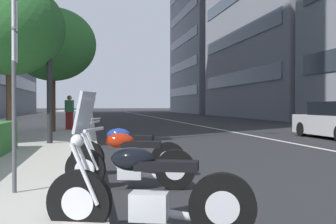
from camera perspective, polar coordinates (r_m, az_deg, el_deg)
sidewalk_right_plaza at (r=34.75m, az=-16.43°, el=-1.26°), size 160.00×8.07×0.15m
lane_centre_stripe at (r=40.16m, az=0.06°, el=-1.04°), size 110.00×0.16×0.01m
motorcycle_mid_row at (r=4.49m, az=-2.97°, el=-10.68°), size 0.86×2.10×1.50m
motorcycle_under_tarp at (r=7.04m, az=-5.34°, el=-6.54°), size 0.72×2.08×1.48m
motorcycle_by_sign_pole at (r=8.36m, az=-5.54°, el=-5.50°), size 0.87×2.17×1.11m
parking_sign_by_curb at (r=6.31m, az=-19.62°, el=5.28°), size 0.32×0.06×2.70m
street_tree_mid_sidewalk at (r=14.77m, az=-20.22°, el=10.34°), size 3.51×3.51×5.14m
street_tree_by_lamp_post at (r=20.70m, az=-14.94°, el=8.60°), size 3.93×3.93×5.67m
pedestrian_on_plaza at (r=21.97m, az=-12.88°, el=-0.03°), size 0.35×0.45×1.70m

